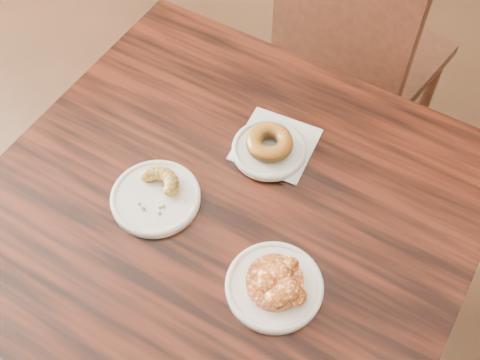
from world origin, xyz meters
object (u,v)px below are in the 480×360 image
at_px(cafe_table, 224,293).
at_px(cruller_fragment, 154,192).
at_px(chair_far, 364,56).
at_px(glazed_donut, 270,143).
at_px(apple_fritter, 275,281).

height_order(cafe_table, cruller_fragment, cruller_fragment).
bearing_deg(cafe_table, chair_far, 91.35).
relative_size(glazed_donut, cruller_fragment, 0.94).
bearing_deg(chair_far, cruller_fragment, 92.14).
bearing_deg(chair_far, glazed_donut, 101.41).
xyz_separation_m(chair_far, glazed_donut, (-0.04, -0.67, 0.33)).
xyz_separation_m(cafe_table, chair_far, (0.06, 0.85, 0.08)).
bearing_deg(apple_fritter, cruller_fragment, 165.48).
xyz_separation_m(glazed_donut, apple_fritter, (0.13, -0.28, -0.00)).
bearing_deg(glazed_donut, chair_far, 86.90).
bearing_deg(cruller_fragment, chair_far, 77.62).
relative_size(chair_far, cruller_fragment, 8.72).
bearing_deg(apple_fritter, chair_far, 95.65).
height_order(chair_far, cruller_fragment, chair_far).
relative_size(cafe_table, chair_far, 1.04).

